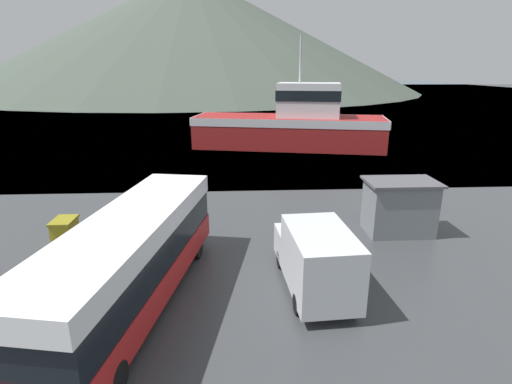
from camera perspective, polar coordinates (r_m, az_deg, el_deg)
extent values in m
plane|color=#3D5160|center=(146.05, -3.89, 14.15)|extent=(240.00, 240.00, 0.00)
cone|color=#424C42|center=(155.44, -9.07, 21.52)|extent=(157.69, 157.69, 39.81)
cube|color=red|center=(14.72, -16.99, -12.03)|extent=(4.54, 11.34, 0.99)
cube|color=black|center=(14.24, -17.37, -8.28)|extent=(4.45, 11.11, 1.14)
cube|color=white|center=(13.88, -17.71, -4.84)|extent=(4.54, 11.34, 0.71)
cube|color=black|center=(19.10, -10.57, -1.81)|extent=(2.25, 0.47, 1.53)
cylinder|color=black|center=(18.52, -15.30, -7.31)|extent=(0.46, 0.94, 0.90)
cylinder|color=black|center=(17.80, -8.42, -7.89)|extent=(0.46, 0.94, 0.90)
cylinder|color=black|center=(12.79, -29.31, -21.28)|extent=(0.46, 0.94, 0.90)
cylinder|color=black|center=(11.72, -19.43, -23.79)|extent=(0.46, 0.94, 0.90)
cube|color=silver|center=(14.43, 9.08, -9.73)|extent=(2.34, 3.87, 2.23)
cube|color=silver|center=(16.97, 6.57, -7.21)|extent=(2.20, 1.74, 1.22)
cube|color=black|center=(15.88, 7.33, -5.07)|extent=(1.79, 0.18, 0.78)
cylinder|color=black|center=(16.87, 3.50, -9.59)|extent=(0.27, 0.71, 0.70)
cylinder|color=black|center=(17.28, 9.74, -9.13)|extent=(0.27, 0.71, 0.70)
cylinder|color=black|center=(14.05, 5.98, -15.64)|extent=(0.27, 0.71, 0.70)
cylinder|color=black|center=(14.55, 13.49, -14.82)|extent=(0.27, 0.71, 0.70)
cube|color=maroon|center=(42.03, 4.67, 8.54)|extent=(19.97, 9.47, 3.20)
cube|color=silver|center=(41.87, 4.71, 10.16)|extent=(20.17, 9.56, 0.80)
cube|color=silver|center=(41.56, 7.49, 12.90)|extent=(6.83, 5.11, 3.35)
cube|color=black|center=(41.53, 7.52, 13.59)|extent=(6.98, 5.25, 1.01)
cylinder|color=#B2B2B7|center=(41.49, 6.37, 18.35)|extent=(0.20, 0.20, 4.49)
cube|color=olive|center=(21.27, -25.61, -5.06)|extent=(0.90, 1.28, 0.99)
cube|color=olive|center=(21.08, -25.81, -3.68)|extent=(0.99, 1.41, 0.11)
cube|color=slate|center=(21.12, 19.75, -2.17)|extent=(3.14, 2.07, 2.59)
cube|color=#4C4C51|center=(20.73, 20.13, 1.36)|extent=(3.46, 2.27, 0.12)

